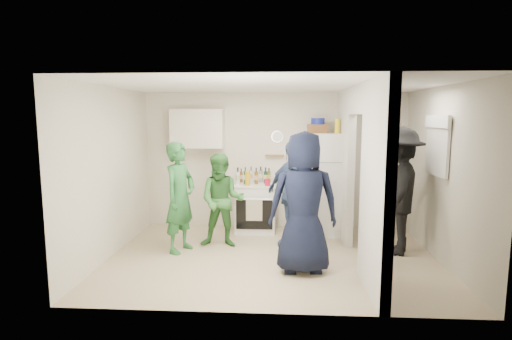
{
  "coord_description": "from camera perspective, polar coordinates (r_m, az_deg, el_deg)",
  "views": [
    {
      "loc": [
        0.09,
        -5.68,
        2.07
      ],
      "look_at": [
        -0.27,
        0.4,
        1.25
      ],
      "focal_mm": 28.0,
      "sensor_mm": 36.0,
      "label": 1
    }
  ],
  "objects": [
    {
      "name": "person_navy",
      "position": [
        5.31,
        6.81,
        -4.65
      ],
      "size": [
        0.96,
        0.65,
        1.89
      ],
      "primitive_type": "imported",
      "rotation": [
        0.0,
        0.0,
        -3.08
      ],
      "color": "black",
      "rests_on": "floor"
    },
    {
      "name": "person_nook",
      "position": [
        6.36,
        19.56,
        -2.79
      ],
      "size": [
        1.14,
        1.43,
        1.93
      ],
      "primitive_type": "imported",
      "rotation": [
        0.0,
        0.0,
        -1.97
      ],
      "color": "black",
      "rests_on": "floor"
    },
    {
      "name": "spice_shelf",
      "position": [
        7.37,
        2.66,
        2.06
      ],
      "size": [
        0.35,
        0.08,
        0.03
      ],
      "primitive_type": "cube",
      "color": "olive",
      "rests_on": "wall_back"
    },
    {
      "name": "wall_left",
      "position": [
        6.26,
        -20.11,
        -0.34
      ],
      "size": [
        0.0,
        3.4,
        3.4
      ],
      "primitive_type": "plane",
      "rotation": [
        1.57,
        0.0,
        1.57
      ],
      "color": "silver",
      "rests_on": "floor"
    },
    {
      "name": "nook_window_frame",
      "position": [
        6.32,
        24.51,
        3.16
      ],
      "size": [
        0.04,
        0.76,
        0.86
      ],
      "primitive_type": "cube",
      "color": "white",
      "rests_on": "wall_right"
    },
    {
      "name": "partition_pier_back",
      "position": [
        6.92,
        12.58,
        0.68
      ],
      "size": [
        0.12,
        1.2,
        2.5
      ],
      "primitive_type": "cube",
      "color": "silver",
      "rests_on": "floor"
    },
    {
      "name": "wicker_basket",
      "position": [
        7.1,
        8.81,
        5.86
      ],
      "size": [
        0.35,
        0.25,
        0.15
      ],
      "primitive_type": "cube",
      "color": "brown",
      "rests_on": "fridge"
    },
    {
      "name": "upper_cabinet",
      "position": [
        7.36,
        -8.36,
        5.88
      ],
      "size": [
        0.95,
        0.34,
        0.7
      ],
      "primitive_type": "cube",
      "color": "silver",
      "rests_on": "wall_back"
    },
    {
      "name": "yellow_cup_stack_stove",
      "position": [
        6.94,
        -1.19,
        -1.23
      ],
      "size": [
        0.09,
        0.09,
        0.25
      ],
      "primitive_type": "cylinder",
      "color": "orange",
      "rests_on": "stove"
    },
    {
      "name": "wall_right",
      "position": [
        6.19,
        25.27,
        -0.69
      ],
      "size": [
        0.0,
        3.4,
        3.4
      ],
      "primitive_type": "plane",
      "rotation": [
        1.57,
        0.0,
        -1.57
      ],
      "color": "silver",
      "rests_on": "floor"
    },
    {
      "name": "person_green_center",
      "position": [
        6.36,
        -4.86,
        -4.38
      ],
      "size": [
        0.73,
        0.57,
        1.49
      ],
      "primitive_type": "imported",
      "rotation": [
        0.0,
        0.0,
        -0.01
      ],
      "color": "#347634",
      "rests_on": "floor"
    },
    {
      "name": "bottle_c",
      "position": [
        7.3,
        -0.7,
        -0.62
      ],
      "size": [
        0.06,
        0.06,
        0.29
      ],
      "primitive_type": "cylinder",
      "color": "silver",
      "rests_on": "stove"
    },
    {
      "name": "nook_window",
      "position": [
        6.32,
        24.64,
        3.16
      ],
      "size": [
        0.03,
        0.7,
        0.8
      ],
      "primitive_type": "cube",
      "color": "black",
      "rests_on": "wall_right"
    },
    {
      "name": "fridge",
      "position": [
        7.16,
        9.48,
        -1.91
      ],
      "size": [
        0.73,
        0.71,
        1.78
      ],
      "primitive_type": "cube",
      "color": "white",
      "rests_on": "floor"
    },
    {
      "name": "bottle_a",
      "position": [
        7.3,
        -2.13,
        -0.78
      ],
      "size": [
        0.06,
        0.06,
        0.25
      ],
      "primitive_type": "cylinder",
      "color": "brown",
      "rests_on": "stove"
    },
    {
      "name": "bottle_d",
      "position": [
        7.09,
        0.01,
        -0.85
      ],
      "size": [
        0.06,
        0.06,
        0.29
      ],
      "primitive_type": "cylinder",
      "color": "brown",
      "rests_on": "stove"
    },
    {
      "name": "person_denim",
      "position": [
        6.33,
        5.3,
        -3.45
      ],
      "size": [
        1.03,
        0.97,
        1.71
      ],
      "primitive_type": "imported",
      "rotation": [
        0.0,
        0.0,
        -0.71
      ],
      "color": "#3A567F",
      "rests_on": "floor"
    },
    {
      "name": "bottle_f",
      "position": [
        7.17,
        1.38,
        -0.77
      ],
      "size": [
        0.07,
        0.07,
        0.29
      ],
      "primitive_type": "cylinder",
      "color": "#133620",
      "rests_on": "stove"
    },
    {
      "name": "person_green_left",
      "position": [
        6.21,
        -10.81,
        -3.87
      ],
      "size": [
        0.6,
        0.72,
        1.69
      ],
      "primitive_type": "imported",
      "rotation": [
        0.0,
        0.0,
        1.19
      ],
      "color": "#2A6931",
      "rests_on": "floor"
    },
    {
      "name": "nook_valance",
      "position": [
        6.3,
        24.48,
        6.35
      ],
      "size": [
        0.04,
        0.82,
        0.18
      ],
      "primitive_type": "cube",
      "color": "white",
      "rests_on": "wall_right"
    },
    {
      "name": "wall_front",
      "position": [
        4.07,
        2.05,
        -3.99
      ],
      "size": [
        4.8,
        0.0,
        4.8
      ],
      "primitive_type": "plane",
      "rotation": [
        -1.57,
        0.0,
        0.0
      ],
      "color": "silver",
      "rests_on": "floor"
    },
    {
      "name": "stove",
      "position": [
        7.25,
        -0.09,
        -5.35
      ],
      "size": [
        0.73,
        0.61,
        0.87
      ],
      "primitive_type": "cube",
      "color": "white",
      "rests_on": "floor"
    },
    {
      "name": "wall_back",
      "position": [
        7.43,
        2.66,
        1.33
      ],
      "size": [
        4.8,
        0.0,
        4.8
      ],
      "primitive_type": "plane",
      "rotation": [
        1.57,
        0.0,
        0.0
      ],
      "color": "silver",
      "rests_on": "floor"
    },
    {
      "name": "ceiling",
      "position": [
        5.7,
        2.52,
        11.99
      ],
      "size": [
        4.8,
        4.8,
        0.0
      ],
      "primitive_type": "plane",
      "rotation": [
        3.14,
        0.0,
        0.0
      ],
      "color": "white",
      "rests_on": "wall_back"
    },
    {
      "name": "partition_pier_front",
      "position": [
        4.78,
        16.76,
        -2.54
      ],
      "size": [
        0.12,
        1.2,
        2.5
      ],
      "primitive_type": "cube",
      "color": "silver",
      "rests_on": "floor"
    },
    {
      "name": "blue_bowl",
      "position": [
        7.1,
        8.83,
        6.91
      ],
      "size": [
        0.24,
        0.24,
        0.11
      ],
      "primitive_type": "cylinder",
      "color": "navy",
      "rests_on": "wicker_basket"
    },
    {
      "name": "red_cup",
      "position": [
        6.95,
        1.62,
        -1.76
      ],
      "size": [
        0.09,
        0.09,
        0.12
      ],
      "primitive_type": "cylinder",
      "color": "red",
      "rests_on": "stove"
    },
    {
      "name": "bottle_g",
      "position": [
        7.28,
        1.86,
        -0.75
      ],
      "size": [
        0.06,
        0.06,
        0.27
      ],
      "primitive_type": "cylinder",
      "color": "olive",
      "rests_on": "stove"
    },
    {
      "name": "wall_clock",
      "position": [
        7.37,
        3.07,
        4.78
      ],
      "size": [
        0.22,
        0.02,
        0.22
      ],
      "primitive_type": "cylinder",
      "rotation": [
        1.57,
        0.0,
        0.0
      ],
      "color": "white",
      "rests_on": "wall_back"
    },
    {
      "name": "bottle_h",
      "position": [
        7.06,
        -2.61,
        -0.86
      ],
      "size": [
        0.08,
        0.08,
        0.3
      ],
      "primitive_type": "cylinder",
      "color": "silver",
      "rests_on": "stove"
    },
    {
      "name": "partition_header",
      "position": [
        5.79,
        14.64,
        9.7
      ],
      "size": [
        0.12,
        1.0,
        0.4
      ],
      "primitive_type": "cube",
      "color": "silver",
      "rests_on": "partition_pier_back"
    },
    {
      "name": "bottle_b",
      "position": [
        7.09,
        -1.55,
        -0.8
      ],
      "size": [
        0.06,
        0.06,
        0.31
      ],
      "primitive_type": "cylinder",
      "color": "#1D4A18",
      "rests_on": "stove"
    },
    {
      "name": "bottle_e",
      "position": [
        7.32,
        0.68,
        -0.62
      ],
      "size": [
        0.08,
        0.08,
        0.28
      ],
      "primitive_type": "cylinder",
      "color": "gray",
      "rests_on": "stove"
    },
    {
      "name": "floor",
      "position": [
        6.05,
        2.38,
        -12.36
      ],
      "size": [
        4.8,
        4.8,
        0.0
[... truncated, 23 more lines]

